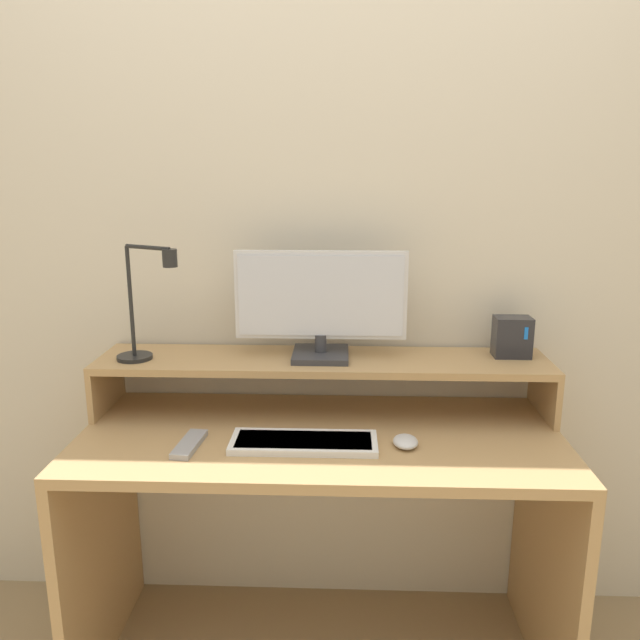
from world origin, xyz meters
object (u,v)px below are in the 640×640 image
keyboard (304,442)px  desk_lamp (145,312)px  router_dock (512,337)px  remote_control (189,444)px  mouse (405,442)px  monitor (321,303)px

keyboard → desk_lamp: bearing=157.5°
router_dock → remote_control: bearing=-161.4°
router_dock → mouse: (-0.34, -0.29, -0.22)m
keyboard → remote_control: size_ratio=2.33×
keyboard → mouse: 0.28m
router_dock → keyboard: bearing=-154.8°
router_dock → keyboard: 0.72m
remote_control → router_dock: bearing=18.6°
keyboard → remote_control: 0.31m
monitor → remote_control: monitor is taller
monitor → remote_control: size_ratio=3.01×
desk_lamp → router_dock: bearing=4.9°
desk_lamp → remote_control: desk_lamp is taller
monitor → router_dock: monitor is taller
mouse → desk_lamp: bearing=165.7°
router_dock → mouse: 0.50m
monitor → router_dock: (0.58, 0.03, -0.11)m
keyboard → router_dock: bearing=25.2°
remote_control → mouse: bearing=2.6°
desk_lamp → keyboard: desk_lamp is taller
desk_lamp → remote_control: (0.17, -0.22, -0.32)m
mouse → remote_control: 0.59m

